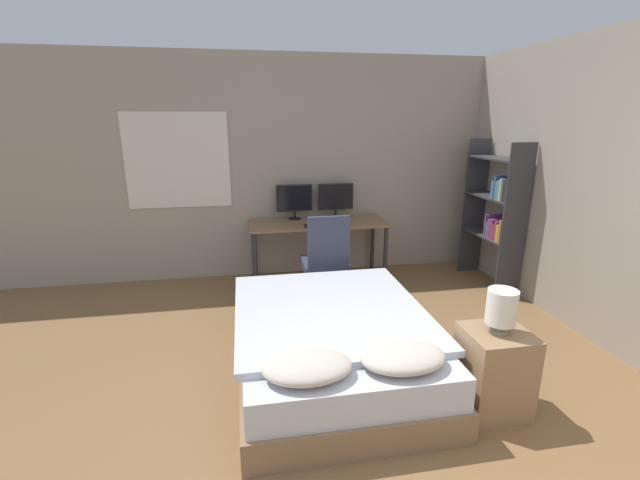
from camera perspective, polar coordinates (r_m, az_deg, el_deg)
wall_back at (r=5.45m, az=-0.71°, el=9.59°), size 12.00×0.08×2.70m
wall_side_right at (r=4.40m, az=34.76°, el=5.17°), size 0.06×12.00×2.70m
bed at (r=3.45m, az=1.66°, el=-13.61°), size 1.48×1.93×0.58m
nightstand at (r=3.27m, az=22.12°, el=-15.91°), size 0.42×0.40×0.60m
bedside_lamp at (r=3.05m, az=23.06°, el=-8.27°), size 0.19×0.19×0.30m
desk at (r=5.20m, az=-0.25°, el=1.51°), size 1.66×0.62×0.74m
monitor_left at (r=5.29m, az=-3.44°, el=5.39°), size 0.45×0.16×0.43m
monitor_right at (r=5.38m, az=2.10°, el=5.58°), size 0.45×0.16×0.43m
keyboard at (r=4.98m, az=0.17°, el=1.97°), size 0.40×0.13×0.02m
computer_mouse at (r=5.03m, az=3.39°, el=2.21°), size 0.07×0.05×0.04m
office_chair at (r=4.62m, az=0.77°, el=-3.70°), size 0.52×0.52×1.01m
bookshelf at (r=5.36m, az=22.69°, el=3.80°), size 0.30×0.87×1.72m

